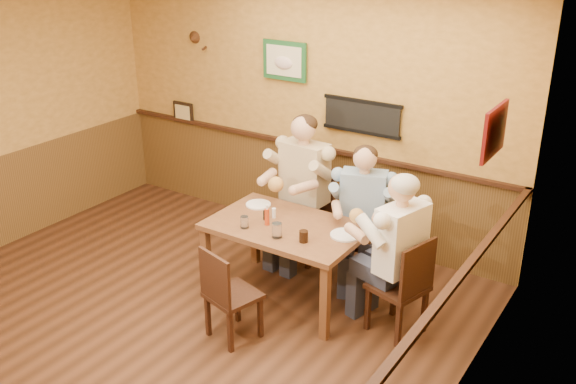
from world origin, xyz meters
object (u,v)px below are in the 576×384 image
object	(u,v)px
chair_back_left	(304,214)
dining_table	(286,234)
diner_blue_polo	(362,221)
hot_sauce_bottle	(267,216)
water_glass_mid	(277,230)
cola_tumbler	(304,236)
chair_near_side	(233,293)
diner_white_elder	(400,264)
diner_tan_shirt	(304,196)
salt_shaker	(274,213)
water_glass_left	(244,222)
chair_right_end	(398,285)
chair_back_right	(361,239)
pepper_shaker	(265,215)

from	to	relation	value
chair_back_left	dining_table	bearing A→B (deg)	-65.98
diner_blue_polo	hot_sauce_bottle	distance (m)	0.99
dining_table	water_glass_mid	world-z (taller)	water_glass_mid
dining_table	chair_back_left	size ratio (longest dim) A/B	1.43
chair_back_left	cola_tumbler	world-z (taller)	chair_back_left
chair_near_side	diner_blue_polo	bearing A→B (deg)	-92.12
cola_tumbler	diner_white_elder	bearing A→B (deg)	17.78
diner_tan_shirt	diner_white_elder	distance (m)	1.55
diner_blue_polo	salt_shaker	xyz separation A→B (m)	(-0.61, -0.61, 0.17)
dining_table	water_glass_left	bearing A→B (deg)	-137.28
chair_right_end	diner_blue_polo	xyz separation A→B (m)	(-0.66, 0.62, 0.17)
chair_back_right	cola_tumbler	bearing A→B (deg)	-116.85
diner_tan_shirt	pepper_shaker	size ratio (longest dim) A/B	15.00
diner_white_elder	cola_tumbler	bearing A→B (deg)	-56.24
cola_tumbler	dining_table	bearing A→B (deg)	146.66
chair_back_left	pepper_shaker	distance (m)	0.84
dining_table	chair_back_right	bearing A→B (deg)	57.24
chair_back_left	hot_sauce_bottle	bearing A→B (deg)	-77.29
chair_back_left	diner_blue_polo	xyz separation A→B (m)	(0.71, -0.09, 0.14)
diner_tan_shirt	hot_sauce_bottle	world-z (taller)	diner_tan_shirt
dining_table	water_glass_mid	xyz separation A→B (m)	(0.07, -0.26, 0.16)
salt_shaker	water_glass_mid	bearing A→B (deg)	-52.15
diner_tan_shirt	hot_sauce_bottle	size ratio (longest dim) A/B	7.91
cola_tumbler	hot_sauce_bottle	xyz separation A→B (m)	(-0.45, 0.11, 0.04)
chair_right_end	diner_white_elder	xyz separation A→B (m)	(0.00, 0.00, 0.20)
dining_table	water_glass_mid	distance (m)	0.31
chair_back_right	cola_tumbler	world-z (taller)	chair_back_right
dining_table	diner_blue_polo	world-z (taller)	diner_blue_polo
water_glass_mid	hot_sauce_bottle	bearing A→B (deg)	143.27
chair_right_end	dining_table	bearing A→B (deg)	-71.46
diner_white_elder	salt_shaker	world-z (taller)	diner_white_elder
diner_blue_polo	hot_sauce_bottle	bearing A→B (deg)	-145.72
chair_back_left	diner_tan_shirt	world-z (taller)	diner_tan_shirt
dining_table	hot_sauce_bottle	world-z (taller)	hot_sauce_bottle
chair_back_right	water_glass_mid	size ratio (longest dim) A/B	6.55
chair_near_side	hot_sauce_bottle	bearing A→B (deg)	-64.44
diner_blue_polo	salt_shaker	bearing A→B (deg)	-154.01
water_glass_mid	pepper_shaker	bearing A→B (deg)	140.39
dining_table	diner_tan_shirt	distance (m)	0.81
pepper_shaker	hot_sauce_bottle	bearing A→B (deg)	-46.65
chair_back_right	cola_tumbler	distance (m)	0.96
water_glass_left	water_glass_mid	size ratio (longest dim) A/B	0.83
diner_tan_shirt	salt_shaker	xyz separation A→B (m)	(0.10, -0.70, 0.10)
chair_back_right	chair_near_side	bearing A→B (deg)	-126.22
chair_back_right	water_glass_left	world-z (taller)	chair_back_right
chair_near_side	diner_tan_shirt	distance (m)	1.58
chair_back_left	cola_tumbler	xyz separation A→B (m)	(0.59, -0.96, 0.31)
chair_right_end	salt_shaker	size ratio (longest dim) A/B	9.70
diner_white_elder	diner_blue_polo	bearing A→B (deg)	-117.32
chair_back_left	diner_blue_polo	size ratio (longest dim) A/B	0.78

